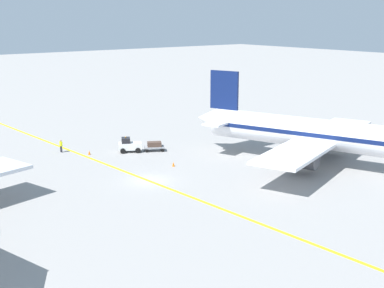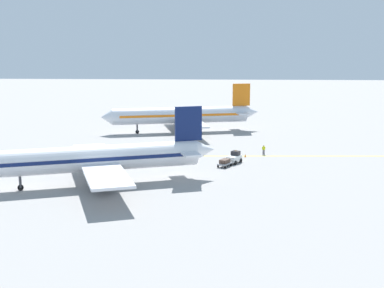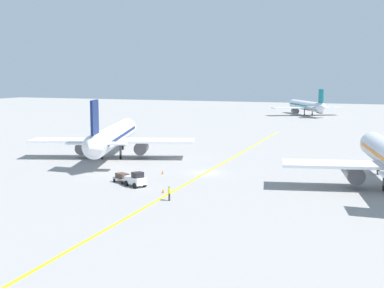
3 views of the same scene
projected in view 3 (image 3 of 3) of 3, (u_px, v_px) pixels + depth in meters
The scene contains 9 objects.
ground_plane at pixel (206, 173), 77.86m from camera, with size 400.00×400.00×0.00m, color gray.
apron_yellow_centreline at pixel (206, 173), 77.86m from camera, with size 0.40×120.00×0.01m, color yellow.
airplane_at_gate at pixel (113, 136), 91.73m from camera, with size 28.11×34.41×10.60m.
airplane_distant_taxiing at pixel (307, 106), 187.23m from camera, with size 23.99×28.78×9.54m.
baggage_tug_white at pixel (136, 180), 68.38m from camera, with size 3.35×2.82×2.11m.
baggage_cart_trailing at pixel (122, 177), 70.95m from camera, with size 2.95×2.49×1.24m.
ground_crew_worker at pixel (169, 193), 60.74m from camera, with size 0.28×0.57×1.68m.
traffic_cone_near_nose at pixel (163, 191), 64.78m from camera, with size 0.32×0.32×0.55m, color orange.
traffic_cone_mid_apron at pixel (163, 172), 77.07m from camera, with size 0.32×0.32×0.55m, color orange.
Camera 3 is at (27.00, -71.77, 14.27)m, focal length 50.00 mm.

